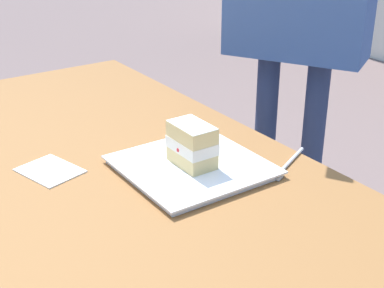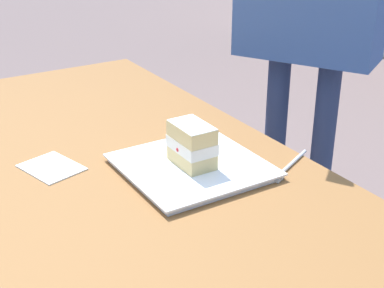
% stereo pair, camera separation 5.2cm
% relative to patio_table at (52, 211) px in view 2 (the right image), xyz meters
% --- Properties ---
extents(patio_table, '(1.46, 1.06, 0.72)m').
position_rel_patio_table_xyz_m(patio_table, '(0.00, 0.00, 0.00)').
color(patio_table, brown).
rests_on(patio_table, ground).
extents(dessert_plate, '(0.29, 0.29, 0.02)m').
position_rel_patio_table_xyz_m(dessert_plate, '(0.13, 0.27, 0.09)').
color(dessert_plate, white).
rests_on(dessert_plate, patio_table).
extents(cake_slice, '(0.10, 0.07, 0.09)m').
position_rel_patio_table_xyz_m(cake_slice, '(0.13, 0.27, 0.15)').
color(cake_slice, '#E0C17A').
rests_on(cake_slice, dessert_plate).
extents(dessert_fork, '(0.09, 0.16, 0.01)m').
position_rel_patio_table_xyz_m(dessert_fork, '(0.23, 0.45, 0.09)').
color(dessert_fork, silver).
rests_on(dessert_fork, patio_table).
extents(paper_napkin, '(0.15, 0.13, 0.00)m').
position_rel_patio_table_xyz_m(paper_napkin, '(-0.04, 0.02, 0.09)').
color(paper_napkin, white).
rests_on(paper_napkin, patio_table).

